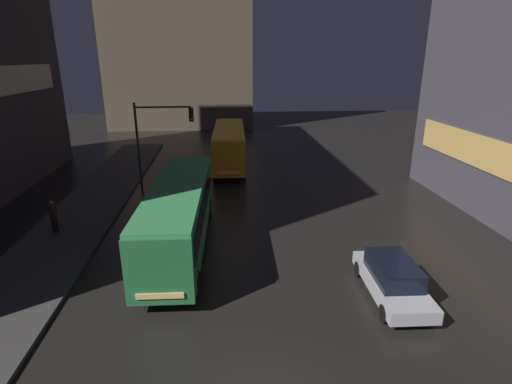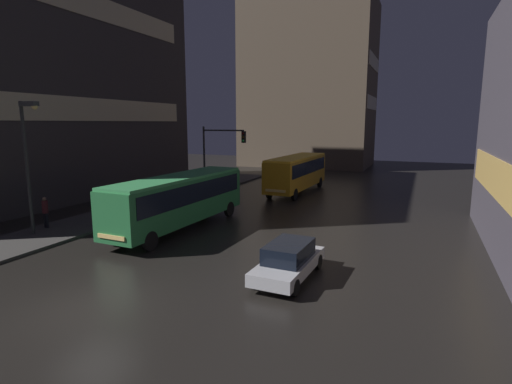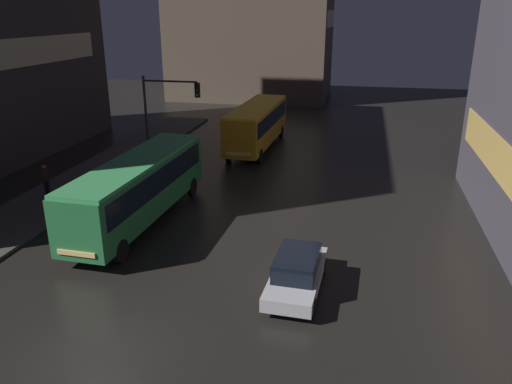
# 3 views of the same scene
# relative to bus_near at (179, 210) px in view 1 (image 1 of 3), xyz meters

# --- Properties ---
(sidewalk_left) EXTENTS (4.00, 48.00, 0.15)m
(sidewalk_left) POSITION_rel_bus_near_xyz_m (-6.05, 0.05, -1.90)
(sidewalk_left) COLOR #3D3A38
(sidewalk_left) RESTS_ON ground
(building_far_backdrop) EXTENTS (18.07, 12.00, 23.19)m
(building_far_backdrop) POSITION_rel_bus_near_xyz_m (-2.92, 38.76, 9.62)
(building_far_backdrop) COLOR brown
(building_far_backdrop) RESTS_ON ground
(bus_near) EXTENTS (2.76, 11.14, 3.20)m
(bus_near) POSITION_rel_bus_near_xyz_m (0.00, 0.00, 0.00)
(bus_near) COLOR #236B38
(bus_near) RESTS_ON ground
(bus_far) EXTENTS (2.80, 10.37, 3.29)m
(bus_far) POSITION_rel_bus_near_xyz_m (2.69, 14.82, 0.06)
(bus_far) COLOR orange
(bus_far) RESTS_ON ground
(car_taxi) EXTENTS (1.94, 4.53, 1.49)m
(car_taxi) POSITION_rel_bus_near_xyz_m (8.37, -4.82, -1.21)
(car_taxi) COLOR #B7B7BC
(car_taxi) RESTS_ON ground
(pedestrian_mid) EXTENTS (0.51, 0.51, 1.74)m
(pedestrian_mid) POSITION_rel_bus_near_xyz_m (-6.56, 2.06, -0.79)
(pedestrian_mid) COLOR black
(pedestrian_mid) RESTS_ON sidewalk_left
(traffic_light_main) EXTENTS (3.80, 0.35, 5.97)m
(traffic_light_main) POSITION_rel_bus_near_xyz_m (-2.08, 8.87, 2.12)
(traffic_light_main) COLOR #2D2D2D
(traffic_light_main) RESTS_ON ground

